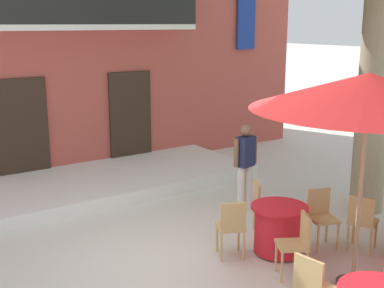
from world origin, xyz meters
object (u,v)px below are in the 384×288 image
cafe_chair_middle_2 (321,214)px  cafe_umbrella (368,92)px  cafe_chair_near_tree_2 (313,286)px  pedestrian_near_entrance (245,162)px  cafe_chair_front_1 (362,219)px  cafe_chair_middle_3 (263,203)px  cafe_table_middle (279,229)px  cafe_chair_middle_1 (298,241)px  cafe_chair_middle_0 (231,225)px

cafe_chair_middle_2 → cafe_umbrella: size_ratio=0.31×
cafe_chair_near_tree_2 → cafe_chair_middle_2: size_ratio=1.00×
cafe_umbrella → pedestrian_near_entrance: cafe_umbrella is taller
cafe_chair_front_1 → cafe_chair_middle_3: bearing=119.5°
cafe_table_middle → cafe_chair_front_1: (1.07, -0.68, 0.14)m
cafe_chair_near_tree_2 → cafe_umbrella: bearing=15.9°
cafe_chair_middle_2 → cafe_umbrella: cafe_umbrella is taller
cafe_chair_middle_3 → pedestrian_near_entrance: 1.19m
cafe_chair_middle_1 → cafe_chair_front_1: same height
cafe_chair_middle_1 → pedestrian_near_entrance: size_ratio=0.55×
cafe_chair_middle_1 → cafe_umbrella: size_ratio=0.31×
cafe_table_middle → cafe_chair_middle_0: 0.77m
cafe_chair_middle_3 → cafe_chair_front_1: 1.58m
cafe_chair_near_tree_2 → cafe_table_middle: (1.07, 1.66, -0.14)m
cafe_chair_near_tree_2 → cafe_chair_front_1: bearing=24.7°
cafe_chair_middle_0 → cafe_chair_middle_3: 1.09m
cafe_chair_middle_1 → cafe_chair_middle_2: bearing=26.1°
cafe_table_middle → pedestrian_near_entrance: size_ratio=0.52×
cafe_umbrella → pedestrian_near_entrance: size_ratio=1.76×
cafe_chair_near_tree_2 → cafe_chair_middle_2: (1.80, 1.49, 0.00)m
cafe_chair_middle_3 → cafe_chair_near_tree_2: bearing=-120.1°
cafe_chair_near_tree_2 → cafe_chair_middle_2: same height
cafe_chair_near_tree_2 → pedestrian_near_entrance: pedestrian_near_entrance is taller
cafe_chair_middle_3 → cafe_chair_middle_2: bearing=-63.1°
cafe_chair_middle_3 → cafe_umbrella: (-0.20, -2.02, 2.08)m
cafe_chair_middle_0 → pedestrian_near_entrance: size_ratio=0.55×
cafe_umbrella → pedestrian_near_entrance: (0.68, 3.04, -1.68)m
cafe_chair_near_tree_2 → cafe_chair_middle_3: (1.36, 2.36, 0.00)m
cafe_table_middle → cafe_chair_middle_3: 0.77m
cafe_chair_middle_0 → cafe_chair_middle_1: size_ratio=1.00×
pedestrian_near_entrance → cafe_chair_middle_1: bearing=-114.3°
cafe_chair_front_1 → cafe_table_middle: bearing=147.7°
cafe_chair_front_1 → cafe_chair_middle_1: bearing=-179.7°
cafe_chair_middle_2 → pedestrian_near_entrance: 1.93m
cafe_umbrella → cafe_chair_front_1: bearing=33.6°
cafe_chair_near_tree_2 → cafe_umbrella: cafe_umbrella is taller
cafe_chair_middle_2 → cafe_chair_front_1: bearing=-56.2°
cafe_chair_middle_2 → cafe_umbrella: (-0.64, -1.16, 2.08)m
cafe_chair_middle_2 → cafe_chair_middle_3: bearing=116.9°
cafe_chair_front_1 → cafe_umbrella: 2.39m
cafe_chair_near_tree_2 → cafe_chair_front_1: same height
cafe_umbrella → cafe_chair_middle_0: bearing=116.5°
cafe_chair_near_tree_2 → cafe_chair_middle_0: size_ratio=1.00×
cafe_chair_middle_0 → pedestrian_near_entrance: 2.10m
cafe_chair_middle_3 → pedestrian_near_entrance: bearing=65.1°
cafe_chair_middle_1 → cafe_chair_middle_3: 1.51m
cafe_umbrella → pedestrian_near_entrance: 3.54m
pedestrian_near_entrance → cafe_chair_front_1: bearing=-82.8°
cafe_table_middle → cafe_umbrella: size_ratio=0.30×
cafe_chair_middle_0 → cafe_umbrella: bearing=-63.5°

